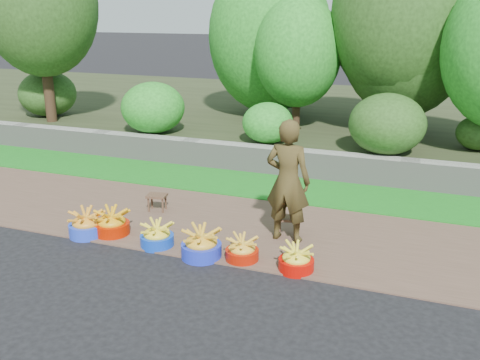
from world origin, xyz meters
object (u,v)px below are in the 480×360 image
at_px(basin_d, 201,245).
at_px(stool_right, 287,221).
at_px(basin_a, 87,225).
at_px(basin_c, 157,236).
at_px(basin_b, 112,224).
at_px(vendor_woman, 288,181).
at_px(basin_f, 296,260).
at_px(stool_left, 157,198).
at_px(basin_e, 242,250).

xyz_separation_m(basin_d, stool_right, (0.89, 1.08, 0.06)).
relative_size(basin_a, basin_c, 1.10).
xyz_separation_m(basin_b, stool_right, (2.43, 0.86, 0.07)).
xyz_separation_m(basin_a, vendor_woman, (2.79, 0.86, 0.73)).
bearing_deg(basin_b, stool_right, 19.50).
bearing_deg(basin_d, vendor_woman, 45.19).
height_order(basin_a, basin_f, basin_a).
xyz_separation_m(basin_a, stool_right, (2.76, 1.02, 0.07)).
xyz_separation_m(basin_c, stool_right, (1.61, 0.99, 0.08)).
bearing_deg(stool_left, basin_f, -24.48).
distance_m(basin_b, vendor_woman, 2.67).
height_order(basin_a, basin_d, basin_d).
bearing_deg(stool_left, basin_d, -42.92).
relative_size(basin_b, basin_c, 1.10).
xyz_separation_m(basin_a, basin_b, (0.32, 0.16, 0.00)).
bearing_deg(vendor_woman, basin_a, 20.33).
distance_m(basin_e, basin_f, 0.75).
bearing_deg(stool_right, stool_left, 174.86).
height_order(basin_a, vendor_woman, vendor_woman).
relative_size(basin_f, stool_right, 1.31).
xyz_separation_m(basin_a, basin_c, (1.15, 0.04, -0.02)).
height_order(basin_e, vendor_woman, vendor_woman).
bearing_deg(basin_a, stool_left, 68.22).
height_order(basin_e, basin_f, basin_f).
relative_size(basin_a, basin_e, 1.18).
distance_m(basin_a, basin_f, 3.17).
bearing_deg(stool_left, basin_e, -31.64).
relative_size(basin_b, stool_left, 1.48).
bearing_deg(stool_right, vendor_woman, -78.27).
xyz_separation_m(basin_d, stool_left, (-1.38, 1.29, 0.06)).
bearing_deg(basin_e, stool_right, 70.98).
bearing_deg(basin_f, basin_d, -176.93).
relative_size(basin_c, basin_f, 1.04).
relative_size(basin_e, stool_left, 1.26).
height_order(basin_a, basin_e, basin_a).
bearing_deg(basin_a, basin_c, 1.80).
relative_size(stool_left, vendor_woman, 0.20).
xyz_separation_m(basin_c, basin_d, (0.73, -0.10, 0.02)).
bearing_deg(basin_f, basin_c, 179.19).
bearing_deg(basin_e, basin_b, 176.65).
distance_m(stool_right, vendor_woman, 0.68).
relative_size(basin_c, stool_right, 1.36).
relative_size(basin_d, vendor_woman, 0.31).
height_order(stool_left, vendor_woman, vendor_woman).
distance_m(basin_a, vendor_woman, 3.01).
height_order(stool_left, stool_right, stool_right).
height_order(basin_b, basin_d, basin_d).
bearing_deg(basin_c, basin_f, -0.81).
bearing_deg(basin_f, stool_right, 111.82).
bearing_deg(basin_e, basin_f, -2.22).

